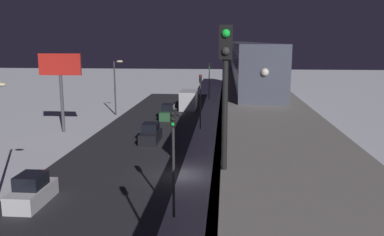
% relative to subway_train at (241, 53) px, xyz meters
% --- Properties ---
extents(ground_plane, '(240.00, 240.00, 0.00)m').
position_rel_subway_train_xyz_m(ground_plane, '(5.87, 29.85, -8.47)').
color(ground_plane, white).
extents(avenue_asphalt, '(11.00, 97.12, 0.01)m').
position_rel_subway_train_xyz_m(avenue_asphalt, '(11.21, 29.85, -8.47)').
color(avenue_asphalt, '#28282D').
rests_on(avenue_asphalt, ground_plane).
extents(elevated_railway, '(5.00, 97.12, 6.69)m').
position_rel_subway_train_xyz_m(elevated_railway, '(0.09, 29.85, -2.67)').
color(elevated_railway, gray).
rests_on(elevated_railway, ground_plane).
extents(subway_train, '(2.94, 74.07, 3.40)m').
position_rel_subway_train_xyz_m(subway_train, '(0.00, 0.00, 0.00)').
color(subway_train, '#4C5160').
rests_on(subway_train, elevated_railway).
extents(rail_signal, '(0.36, 0.41, 4.00)m').
position_rel_subway_train_xyz_m(rail_signal, '(2.17, 48.72, 0.95)').
color(rail_signal, black).
rests_on(rail_signal, elevated_railway).
extents(sedan_green, '(1.80, 4.24, 1.97)m').
position_rel_subway_train_xyz_m(sedan_green, '(9.81, 6.83, -7.67)').
color(sedan_green, '#2D6038').
rests_on(sedan_green, ground_plane).
extents(sedan_white, '(1.80, 4.04, 1.97)m').
position_rel_subway_train_xyz_m(sedan_white, '(14.41, 36.19, -7.67)').
color(sedan_white, silver).
rests_on(sedan_white, ground_plane).
extents(sedan_black, '(1.80, 4.07, 1.97)m').
position_rel_subway_train_xyz_m(sedan_black, '(9.81, 19.63, -7.67)').
color(sedan_black, black).
rests_on(sedan_black, ground_plane).
extents(box_truck, '(2.40, 7.40, 2.80)m').
position_rel_subway_train_xyz_m(box_truck, '(7.81, -2.18, -7.12)').
color(box_truck, '#2D6038').
rests_on(box_truck, ground_plane).
extents(traffic_light_near, '(0.32, 0.44, 6.40)m').
position_rel_subway_train_xyz_m(traffic_light_near, '(5.11, 37.43, -4.27)').
color(traffic_light_near, '#2D2D2D').
rests_on(traffic_light_near, ground_plane).
extents(traffic_light_mid, '(0.32, 0.44, 6.40)m').
position_rel_subway_train_xyz_m(traffic_light_mid, '(5.11, 12.83, -4.27)').
color(traffic_light_mid, '#2D2D2D').
rests_on(traffic_light_mid, ground_plane).
extents(traffic_light_far, '(0.32, 0.44, 6.40)m').
position_rel_subway_train_xyz_m(traffic_light_far, '(5.11, -11.76, -4.27)').
color(traffic_light_far, '#2D2D2D').
rests_on(traffic_light_far, ground_plane).
extents(commercial_billboard, '(4.80, 0.36, 8.90)m').
position_rel_subway_train_xyz_m(commercial_billboard, '(20.58, 15.88, -1.64)').
color(commercial_billboard, '#4C4C51').
rests_on(commercial_billboard, ground_plane).
extents(street_lamp_far, '(1.35, 0.44, 7.65)m').
position_rel_subway_train_xyz_m(street_lamp_far, '(17.28, 4.85, -3.66)').
color(street_lamp_far, '#38383D').
rests_on(street_lamp_far, ground_plane).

